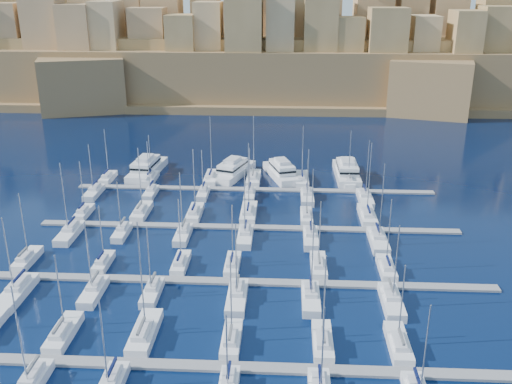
# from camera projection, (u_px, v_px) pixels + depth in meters

# --- Properties ---
(ground) EXTENTS (600.00, 600.00, 0.00)m
(ground) POSITION_uv_depth(u_px,v_px,m) (244.00, 250.00, 104.91)
(ground) COLOR black
(ground) RESTS_ON ground
(pontoon_near) EXTENTS (84.00, 2.00, 0.40)m
(pontoon_near) POSITION_uv_depth(u_px,v_px,m) (225.00, 367.00, 73.04)
(pontoon_near) COLOR slate
(pontoon_near) RESTS_ON ground
(pontoon_mid_near) EXTENTS (84.00, 2.00, 0.40)m
(pontoon_mid_near) POSITION_uv_depth(u_px,v_px,m) (239.00, 282.00, 93.62)
(pontoon_mid_near) COLOR slate
(pontoon_mid_near) RESTS_ON ground
(pontoon_mid_far) EXTENTS (84.00, 2.00, 0.40)m
(pontoon_mid_far) POSITION_uv_depth(u_px,v_px,m) (248.00, 227.00, 114.20)
(pontoon_mid_far) COLOR slate
(pontoon_mid_far) RESTS_ON ground
(pontoon_far) EXTENTS (84.00, 2.00, 0.40)m
(pontoon_far) POSITION_uv_depth(u_px,v_px,m) (254.00, 189.00, 134.78)
(pontoon_far) COLOR slate
(pontoon_far) RESTS_ON ground
(sailboat_1) EXTENTS (2.75, 9.15, 12.83)m
(sailboat_1) POSITION_uv_depth(u_px,v_px,m) (63.00, 333.00, 79.13)
(sailboat_1) COLOR white
(sailboat_1) RESTS_ON ground
(sailboat_2) EXTENTS (3.11, 10.37, 17.60)m
(sailboat_2) POSITION_uv_depth(u_px,v_px,m) (145.00, 333.00, 79.10)
(sailboat_2) COLOR white
(sailboat_2) RESTS_ON ground
(sailboat_3) EXTENTS (2.54, 8.45, 13.49)m
(sailboat_3) POSITION_uv_depth(u_px,v_px,m) (231.00, 340.00, 77.63)
(sailboat_3) COLOR white
(sailboat_3) RESTS_ON ground
(sailboat_4) EXTENTS (2.67, 8.89, 13.79)m
(sailboat_4) POSITION_uv_depth(u_px,v_px,m) (323.00, 342.00, 77.20)
(sailboat_4) COLOR white
(sailboat_4) RESTS_ON ground
(sailboat_5) EXTENTS (2.70, 9.01, 12.64)m
(sailboat_5) POSITION_uv_depth(u_px,v_px,m) (398.00, 344.00, 76.75)
(sailboat_5) COLOR white
(sailboat_5) RESTS_ON ground
(sailboat_12) EXTENTS (2.51, 8.36, 13.14)m
(sailboat_12) POSITION_uv_depth(u_px,v_px,m) (27.00, 259.00, 100.08)
(sailboat_12) COLOR white
(sailboat_12) RESTS_ON ground
(sailboat_13) EXTENTS (2.20, 7.34, 11.40)m
(sailboat_13) POSITION_uv_depth(u_px,v_px,m) (103.00, 262.00, 98.93)
(sailboat_13) COLOR white
(sailboat_13) RESTS_ON ground
(sailboat_14) EXTENTS (2.43, 8.09, 12.68)m
(sailboat_14) POSITION_uv_depth(u_px,v_px,m) (181.00, 263.00, 98.59)
(sailboat_14) COLOR white
(sailboat_14) RESTS_ON ground
(sailboat_15) EXTENTS (2.44, 8.12, 11.88)m
(sailboat_15) POSITION_uv_depth(u_px,v_px,m) (233.00, 265.00, 98.15)
(sailboat_15) COLOR white
(sailboat_15) RESTS_ON ground
(sailboat_16) EXTENTS (2.66, 8.85, 12.65)m
(sailboat_16) POSITION_uv_depth(u_px,v_px,m) (318.00, 266.00, 97.74)
(sailboat_16) COLOR white
(sailboat_16) RESTS_ON ground
(sailboat_17) EXTENTS (2.53, 8.42, 13.38)m
(sailboat_17) POSITION_uv_depth(u_px,v_px,m) (386.00, 268.00, 96.96)
(sailboat_17) COLOR white
(sailboat_17) RESTS_ON ground
(sailboat_18) EXTENTS (3.17, 10.57, 14.05)m
(sailboat_18) POSITION_uv_depth(u_px,v_px,m) (16.00, 292.00, 89.40)
(sailboat_18) COLOR white
(sailboat_18) RESTS_ON ground
(sailboat_19) EXTENTS (2.62, 8.72, 13.29)m
(sailboat_19) POSITION_uv_depth(u_px,v_px,m) (94.00, 291.00, 89.65)
(sailboat_19) COLOR white
(sailboat_19) RESTS_ON ground
(sailboat_20) EXTENTS (2.43, 8.09, 12.54)m
(sailboat_20) POSITION_uv_depth(u_px,v_px,m) (152.00, 292.00, 89.48)
(sailboat_20) COLOR white
(sailboat_20) RESTS_ON ground
(sailboat_21) EXTENTS (2.94, 9.80, 13.69)m
(sailboat_21) POSITION_uv_depth(u_px,v_px,m) (237.00, 297.00, 88.02)
(sailboat_21) COLOR white
(sailboat_21) RESTS_ON ground
(sailboat_22) EXTENTS (2.75, 9.17, 13.67)m
(sailboat_22) POSITION_uv_depth(u_px,v_px,m) (311.00, 298.00, 87.73)
(sailboat_22) COLOR white
(sailboat_22) RESTS_ON ground
(sailboat_23) EXTENTS (2.90, 9.66, 13.99)m
(sailboat_23) POSITION_uv_depth(u_px,v_px,m) (392.00, 301.00, 86.89)
(sailboat_23) COLOR white
(sailboat_23) RESTS_ON ground
(sailboat_24) EXTENTS (2.29, 7.62, 12.11)m
(sailboat_24) POSITION_uv_depth(u_px,v_px,m) (84.00, 212.00, 120.18)
(sailboat_24) COLOR white
(sailboat_24) RESTS_ON ground
(sailboat_25) EXTENTS (2.86, 9.53, 14.83)m
(sailboat_25) POSITION_uv_depth(u_px,v_px,m) (142.00, 212.00, 120.44)
(sailboat_25) COLOR white
(sailboat_25) RESTS_ON ground
(sailboat_26) EXTENTS (2.76, 9.21, 14.82)m
(sailboat_26) POSITION_uv_depth(u_px,v_px,m) (195.00, 213.00, 119.72)
(sailboat_26) COLOR white
(sailboat_26) RESTS_ON ground
(sailboat_27) EXTENTS (3.16, 10.52, 16.08)m
(sailboat_27) POSITION_uv_depth(u_px,v_px,m) (249.00, 213.00, 119.75)
(sailboat_27) COLOR white
(sailboat_27) RESTS_ON ground
(sailboat_28) EXTENTS (2.45, 8.16, 13.33)m
(sailboat_28) POSITION_uv_depth(u_px,v_px,m) (306.00, 216.00, 118.07)
(sailboat_28) COLOR white
(sailboat_28) RESTS_ON ground
(sailboat_29) EXTENTS (3.11, 10.38, 16.52)m
(sailboat_29) POSITION_uv_depth(u_px,v_px,m) (367.00, 215.00, 118.44)
(sailboat_29) COLOR white
(sailboat_29) RESTS_ON ground
(sailboat_30) EXTENTS (2.94, 9.81, 15.46)m
(sailboat_30) POSITION_uv_depth(u_px,v_px,m) (70.00, 233.00, 110.31)
(sailboat_30) COLOR white
(sailboat_30) RESTS_ON ground
(sailboat_31) EXTENTS (2.34, 7.81, 11.56)m
(sailboat_31) POSITION_uv_depth(u_px,v_px,m) (122.00, 232.00, 110.74)
(sailboat_31) COLOR white
(sailboat_31) RESTS_ON ground
(sailboat_32) EXTENTS (2.61, 8.68, 13.76)m
(sailboat_32) POSITION_uv_depth(u_px,v_px,m) (183.00, 234.00, 109.73)
(sailboat_32) COLOR white
(sailboat_32) RESTS_ON ground
(sailboat_33) EXTENTS (2.78, 9.27, 14.26)m
(sailboat_33) POSITION_uv_depth(u_px,v_px,m) (245.00, 236.00, 108.85)
(sailboat_33) COLOR white
(sailboat_33) RESTS_ON ground
(sailboat_34) EXTENTS (2.77, 9.23, 14.98)m
(sailboat_34) POSITION_uv_depth(u_px,v_px,m) (311.00, 238.00, 108.24)
(sailboat_34) COLOR white
(sailboat_34) RESTS_ON ground
(sailboat_35) EXTENTS (3.08, 10.26, 16.40)m
(sailboat_35) POSITION_uv_depth(u_px,v_px,m) (378.00, 240.00, 107.13)
(sailboat_35) COLOR white
(sailboat_35) RESTS_ON ground
(sailboat_36) EXTENTS (2.46, 8.21, 13.19)m
(sailboat_36) POSITION_uv_depth(u_px,v_px,m) (108.00, 178.00, 141.10)
(sailboat_36) COLOR white
(sailboat_36) RESTS_ON ground
(sailboat_37) EXTENTS (2.58, 8.60, 11.82)m
(sailboat_37) POSITION_uv_depth(u_px,v_px,m) (151.00, 178.00, 140.75)
(sailboat_37) COLOR white
(sailboat_37) RESTS_ON ground
(sailboat_38) EXTENTS (3.11, 10.37, 16.33)m
(sailboat_38) POSITION_uv_depth(u_px,v_px,m) (211.00, 178.00, 140.79)
(sailboat_38) COLOR white
(sailboat_38) RESTS_ON ground
(sailboat_39) EXTENTS (3.25, 10.82, 16.56)m
(sailboat_39) POSITION_uv_depth(u_px,v_px,m) (253.00, 178.00, 140.47)
(sailboat_39) COLOR white
(sailboat_39) RESTS_ON ground
(sailboat_40) EXTENTS (3.19, 10.65, 14.37)m
(sailboat_40) POSITION_uv_depth(u_px,v_px,m) (302.00, 179.00, 139.80)
(sailboat_40) COLOR white
(sailboat_40) RESTS_ON ground
(sailboat_41) EXTENTS (2.58, 8.59, 13.61)m
(sailboat_41) POSITION_uv_depth(u_px,v_px,m) (349.00, 182.00, 138.30)
(sailboat_41) COLOR white
(sailboat_41) RESTS_ON ground
(sailboat_42) EXTENTS (2.66, 8.88, 12.58)m
(sailboat_42) POSITION_uv_depth(u_px,v_px,m) (94.00, 192.00, 131.45)
(sailboat_42) COLOR white
(sailboat_42) RESTS_ON ground
(sailboat_43) EXTENTS (2.34, 7.81, 13.34)m
(sailboat_43) POSITION_uv_depth(u_px,v_px,m) (151.00, 192.00, 131.28)
(sailboat_43) COLOR white
(sailboat_43) RESTS_ON ground
(sailboat_44) EXTENTS (2.26, 7.55, 11.45)m
(sailboat_44) POSITION_uv_depth(u_px,v_px,m) (203.00, 193.00, 130.80)
(sailboat_44) COLOR white
(sailboat_44) RESTS_ON ground
(sailboat_45) EXTENTS (2.38, 7.94, 12.15)m
(sailboat_45) POSITION_uv_depth(u_px,v_px,m) (250.00, 195.00, 130.08)
(sailboat_45) COLOR white
(sailboat_45) RESTS_ON ground
(sailboat_46) EXTENTS (2.82, 9.40, 12.36)m
(sailboat_46) POSITION_uv_depth(u_px,v_px,m) (307.00, 197.00, 128.75)
(sailboat_46) COLOR white
(sailboat_46) RESTS_ON ground
(sailboat_47) EXTENTS (2.99, 9.98, 14.68)m
(sailboat_47) POSITION_uv_depth(u_px,v_px,m) (365.00, 198.00, 127.82)
(sailboat_47) COLOR white
(sailboat_47) RESTS_ON ground
(motor_yacht_a) EXTENTS (7.17, 18.77, 5.25)m
(motor_yacht_a) POSITION_uv_depth(u_px,v_px,m) (147.00, 168.00, 145.30)
(motor_yacht_a) COLOR white
(motor_yacht_a) RESTS_ON ground
(motor_yacht_b) EXTENTS (10.34, 17.79, 5.25)m
(motor_yacht_b) POSITION_uv_depth(u_px,v_px,m) (233.00, 170.00, 143.61)
(motor_yacht_b) COLOR white
(motor_yacht_b) RESTS_ON ground
(motor_yacht_c) EXTENTS (9.73, 17.00, 5.25)m
(motor_yacht_c) POSITION_uv_depth(u_px,v_px,m) (281.00, 171.00, 142.66)
(motor_yacht_c) COLOR white
(motor_yacht_c) RESTS_ON ground
(motor_yacht_d) EXTENTS (5.71, 18.25, 5.25)m
(motor_yacht_d) POSITION_uv_depth(u_px,v_px,m) (347.00, 171.00, 142.67)
(motor_yacht_d) COLOR white
(motor_yacht_d) RESTS_ON ground
(fortified_city) EXTENTS (460.00, 108.95, 59.52)m
(fortified_city) POSITION_uv_depth(u_px,v_px,m) (270.00, 59.00, 244.99)
(fortified_city) COLOR brown
(fortified_city) RESTS_ON ground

